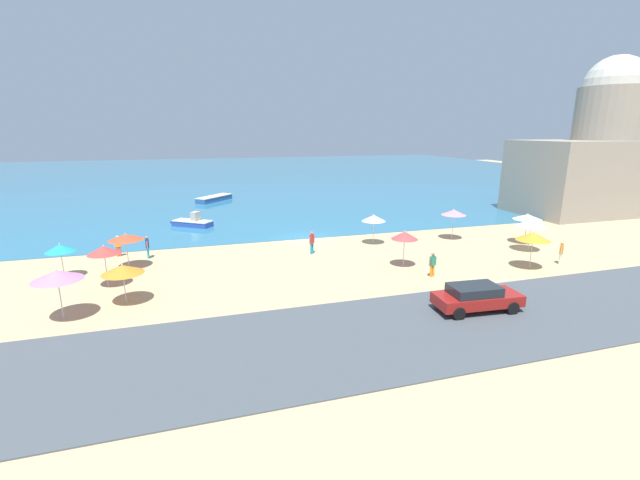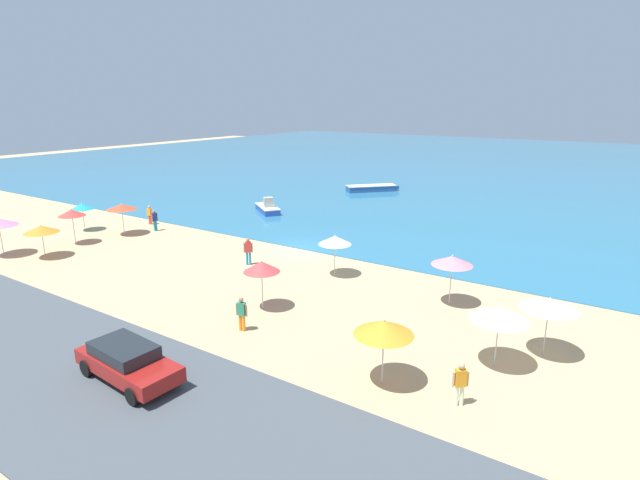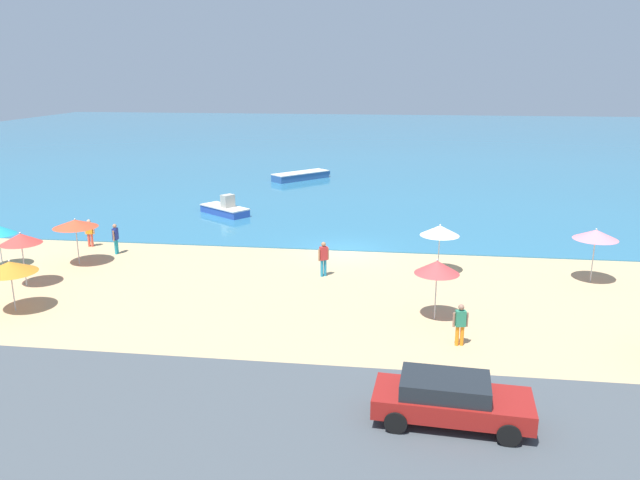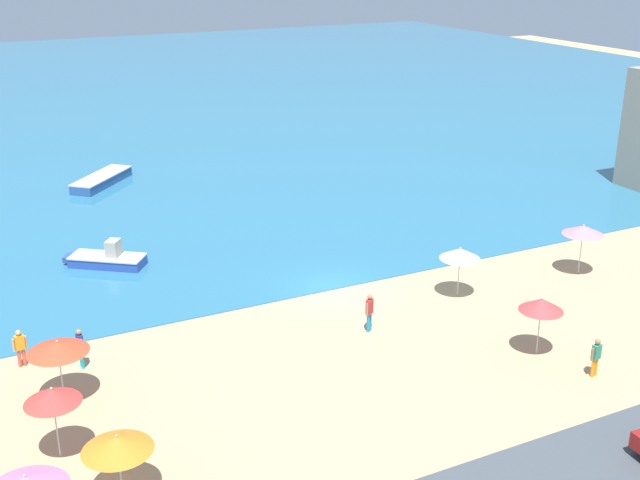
{
  "view_description": "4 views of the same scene",
  "coord_description": "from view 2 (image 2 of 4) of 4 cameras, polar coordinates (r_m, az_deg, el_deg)",
  "views": [
    {
      "loc": [
        -9.04,
        -34.21,
        9.05
      ],
      "look_at": [
        0.07,
        -4.17,
        0.94
      ],
      "focal_mm": 24.0,
      "sensor_mm": 36.0,
      "label": 1
    },
    {
      "loc": [
        19.31,
        -26.77,
        9.98
      ],
      "look_at": [
        2.11,
        -0.6,
        1.12
      ],
      "focal_mm": 28.0,
      "sensor_mm": 36.0,
      "label": 2
    },
    {
      "loc": [
        2.96,
        -33.02,
        9.67
      ],
      "look_at": [
        -1.31,
        -0.96,
        0.85
      ],
      "focal_mm": 35.0,
      "sensor_mm": 36.0,
      "label": 3
    },
    {
      "loc": [
        -16.37,
        -31.22,
        15.89
      ],
      "look_at": [
        0.7,
        2.99,
        1.43
      ],
      "focal_mm": 45.0,
      "sensor_mm": 36.0,
      "label": 4
    }
  ],
  "objects": [
    {
      "name": "beach_umbrella_8",
      "position": [
        43.06,
        -25.55,
        3.5
      ],
      "size": [
        1.76,
        1.76,
        2.26
      ],
      "color": "#B2B2B7",
      "rests_on": "ground_plane"
    },
    {
      "name": "bather_4",
      "position": [
        41.1,
        -18.36,
        2.28
      ],
      "size": [
        0.24,
        0.57,
        1.67
      ],
      "color": "teal",
      "rests_on": "ground_plane"
    },
    {
      "name": "beach_umbrella_4",
      "position": [
        17.97,
        7.32,
        -9.91
      ],
      "size": [
        2.15,
        2.15,
        2.56
      ],
      "color": "#B2B2B7",
      "rests_on": "ground_plane"
    },
    {
      "name": "bather_1",
      "position": [
        43.44,
        -18.89,
        2.85
      ],
      "size": [
        0.57,
        0.27,
        1.58
      ],
      "color": "#DA503D",
      "rests_on": "ground_plane"
    },
    {
      "name": "bather_3",
      "position": [
        31.25,
        -8.21,
        -1.12
      ],
      "size": [
        0.48,
        0.39,
        1.73
      ],
      "color": "teal",
      "rests_on": "ground_plane"
    },
    {
      "name": "beach_umbrella_0",
      "position": [
        25.39,
        14.87,
        -2.29
      ],
      "size": [
        2.03,
        2.03,
        2.63
      ],
      "color": "#B2B2B7",
      "rests_on": "ground_plane"
    },
    {
      "name": "parked_car_0",
      "position": [
        19.96,
        -21.15,
        -12.77
      ],
      "size": [
        4.5,
        2.13,
        1.36
      ],
      "color": "maroon",
      "rests_on": "coastal_road"
    },
    {
      "name": "coastal_road",
      "position": [
        23.42,
        -29.56,
        -11.55
      ],
      "size": [
        80.0,
        8.0,
        0.06
      ],
      "primitive_type": "cube",
      "color": "#454C52",
      "rests_on": "ground_plane"
    },
    {
      "name": "bather_2",
      "position": [
        22.57,
        -8.94,
        -8.16
      ],
      "size": [
        0.56,
        0.28,
        1.59
      ],
      "color": "orange",
      "rests_on": "ground_plane"
    },
    {
      "name": "beach_umbrella_2",
      "position": [
        28.7,
        1.71,
        -0.01
      ],
      "size": [
        1.91,
        1.91,
        2.49
      ],
      "color": "#B2B2B7",
      "rests_on": "ground_plane"
    },
    {
      "name": "ground_plane",
      "position": [
        34.48,
        -2.39,
        -1.04
      ],
      "size": [
        160.0,
        160.0,
        0.0
      ],
      "primitive_type": "plane",
      "color": "tan"
    },
    {
      "name": "skiff_offshore",
      "position": [
        45.76,
        -6.02,
        3.66
      ],
      "size": [
        4.04,
        3.42,
        1.43
      ],
      "color": "#2C4CA7",
      "rests_on": "sea"
    },
    {
      "name": "beach_umbrella_3",
      "position": [
        24.23,
        -6.69,
        -3.04
      ],
      "size": [
        1.79,
        1.79,
        2.53
      ],
      "color": "#B2B2B7",
      "rests_on": "ground_plane"
    },
    {
      "name": "bather_0",
      "position": [
        17.91,
        15.74,
        -15.35
      ],
      "size": [
        0.47,
        0.4,
        1.6
      ],
      "color": "#E5F2C7",
      "rests_on": "ground_plane"
    },
    {
      "name": "beach_umbrella_6",
      "position": [
        36.82,
        -29.26,
        1.09
      ],
      "size": [
        2.16,
        2.16,
        2.22
      ],
      "color": "#B2B2B7",
      "rests_on": "ground_plane"
    },
    {
      "name": "beach_umbrella_7",
      "position": [
        20.16,
        19.84,
        -7.95
      ],
      "size": [
        2.25,
        2.25,
        2.51
      ],
      "color": "#B2B2B7",
      "rests_on": "ground_plane"
    },
    {
      "name": "sea",
      "position": [
        84.6,
        20.09,
        8.1
      ],
      "size": [
        150.0,
        110.0,
        0.05
      ],
      "primitive_type": "cube",
      "color": "teal",
      "rests_on": "ground_plane"
    },
    {
      "name": "beach_umbrella_1",
      "position": [
        39.26,
        -26.51,
        2.81
      ],
      "size": [
        1.83,
        1.83,
        2.59
      ],
      "color": "#B2B2B7",
      "rests_on": "ground_plane"
    },
    {
      "name": "beach_umbrella_9",
      "position": [
        40.49,
        -21.74,
        3.54
      ],
      "size": [
        2.23,
        2.23,
        2.43
      ],
      "color": "#B2B2B7",
      "rests_on": "ground_plane"
    },
    {
      "name": "beach_umbrella_5",
      "position": [
        21.71,
        24.74,
        -6.67
      ],
      "size": [
        2.23,
        2.23,
        2.5
      ],
      "color": "#B2B2B7",
      "rests_on": "ground_plane"
    },
    {
      "name": "skiff_nearshore",
      "position": [
        56.36,
        5.94,
        5.92
      ],
      "size": [
        4.94,
        5.18,
        0.67
      ],
      "color": "#2E5894",
      "rests_on": "sea"
    }
  ]
}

